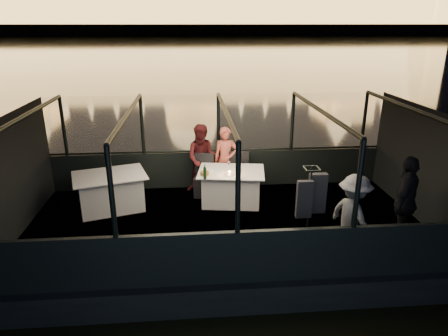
{
  "coord_description": "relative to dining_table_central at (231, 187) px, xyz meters",
  "views": [
    {
      "loc": [
        -0.65,
        -7.28,
        4.35
      ],
      "look_at": [
        0.0,
        0.4,
        1.55
      ],
      "focal_mm": 32.0,
      "sensor_mm": 36.0,
      "label": 1
    }
  ],
  "objects": [
    {
      "name": "river_water",
      "position": [
        -0.21,
        79.03,
        -0.89
      ],
      "size": [
        500.0,
        500.0,
        0.0
      ],
      "primitive_type": "plane",
      "color": "black",
      "rests_on": "ground"
    },
    {
      "name": "boat_hull",
      "position": [
        -0.21,
        -0.97,
        -0.89
      ],
      "size": [
        8.6,
        4.4,
        1.0
      ],
      "primitive_type": "cube",
      "color": "black",
      "rests_on": "river_water"
    },
    {
      "name": "boat_deck",
      "position": [
        -0.21,
        -0.97,
        -0.41
      ],
      "size": [
        8.0,
        4.0,
        0.04
      ],
      "primitive_type": "cube",
      "color": "black",
      "rests_on": "boat_hull"
    },
    {
      "name": "gunwale_port",
      "position": [
        -0.21,
        1.03,
        0.06
      ],
      "size": [
        8.0,
        0.08,
        0.9
      ],
      "primitive_type": "cube",
      "color": "black",
      "rests_on": "boat_deck"
    },
    {
      "name": "gunwale_starboard",
      "position": [
        -0.21,
        -2.97,
        0.06
      ],
      "size": [
        8.0,
        0.08,
        0.9
      ],
      "primitive_type": "cube",
      "color": "black",
      "rests_on": "boat_deck"
    },
    {
      "name": "cabin_glass_port",
      "position": [
        -0.21,
        1.03,
        1.21
      ],
      "size": [
        8.0,
        0.02,
        1.4
      ],
      "primitive_type": null,
      "color": "#99B2B2",
      "rests_on": "gunwale_port"
    },
    {
      "name": "cabin_glass_starboard",
      "position": [
        -0.21,
        -2.97,
        1.21
      ],
      "size": [
        8.0,
        0.02,
        1.4
      ],
      "primitive_type": null,
      "color": "#99B2B2",
      "rests_on": "gunwale_starboard"
    },
    {
      "name": "cabin_roof_glass",
      "position": [
        -0.21,
        -0.97,
        1.91
      ],
      "size": [
        8.0,
        4.0,
        0.02
      ],
      "primitive_type": null,
      "color": "#99B2B2",
      "rests_on": "boat_deck"
    },
    {
      "name": "end_wall_fore",
      "position": [
        -4.21,
        -0.97,
        0.76
      ],
      "size": [
        0.02,
        4.0,
        2.3
      ],
      "primitive_type": null,
      "color": "black",
      "rests_on": "boat_deck"
    },
    {
      "name": "end_wall_aft",
      "position": [
        3.79,
        -0.97,
        0.76
      ],
      "size": [
        0.02,
        4.0,
        2.3
      ],
      "primitive_type": null,
      "color": "black",
      "rests_on": "boat_deck"
    },
    {
      "name": "canopy_ribs",
      "position": [
        -0.21,
        -0.97,
        0.76
      ],
      "size": [
        8.0,
        4.0,
        2.3
      ],
      "primitive_type": null,
      "color": "black",
      "rests_on": "boat_deck"
    },
    {
      "name": "embankment",
      "position": [
        -0.21,
        209.03,
        0.11
      ],
      "size": [
        400.0,
        140.0,
        6.0
      ],
      "primitive_type": "cube",
      "color": "#423D33",
      "rests_on": "ground"
    },
    {
      "name": "dining_table_central",
      "position": [
        0.0,
        0.0,
        0.0
      ],
      "size": [
        1.59,
        1.25,
        0.77
      ],
      "primitive_type": "cube",
      "rotation": [
        0.0,
        0.0,
        -0.14
      ],
      "color": "silver",
      "rests_on": "boat_deck"
    },
    {
      "name": "dining_table_aft",
      "position": [
        -2.64,
        -0.1,
        0.0
      ],
      "size": [
        1.76,
        1.48,
        0.8
      ],
      "primitive_type": "cube",
      "rotation": [
        0.0,
        0.0,
        0.29
      ],
      "color": "white",
      "rests_on": "boat_deck"
    },
    {
      "name": "chair_port_left",
      "position": [
        -0.58,
        0.45,
        0.06
      ],
      "size": [
        0.55,
        0.55,
        0.98
      ],
      "primitive_type": "cube",
      "rotation": [
        0.0,
        0.0,
        -0.24
      ],
      "color": "black",
      "rests_on": "boat_deck"
    },
    {
      "name": "chair_port_right",
      "position": [
        0.25,
        0.45,
        0.06
      ],
      "size": [
        0.48,
        0.48,
        1.0
      ],
      "primitive_type": "cube",
      "rotation": [
        0.0,
        0.0,
        -0.02
      ],
      "color": "black",
      "rests_on": "boat_deck"
    },
    {
      "name": "coat_stand",
      "position": [
        1.08,
        -2.31,
        0.51
      ],
      "size": [
        0.57,
        0.51,
        1.68
      ],
      "primitive_type": null,
      "rotation": [
        0.0,
        0.0,
        0.36
      ],
      "color": "black",
      "rests_on": "boat_deck"
    },
    {
      "name": "person_woman_coral",
      "position": [
        -0.06,
        0.72,
        0.36
      ],
      "size": [
        0.59,
        0.41,
        1.58
      ],
      "primitive_type": "imported",
      "rotation": [
        0.0,
        0.0,
        -0.05
      ],
      "color": "#CA5B49",
      "rests_on": "boat_deck"
    },
    {
      "name": "person_man_maroon",
      "position": [
        -0.6,
        0.72,
        0.36
      ],
      "size": [
        0.84,
        0.68,
        1.66
      ],
      "primitive_type": "imported",
      "rotation": [
        0.0,
        0.0,
        -0.08
      ],
      "color": "#451316",
      "rests_on": "boat_deck"
    },
    {
      "name": "passenger_stripe",
      "position": [
        1.85,
        -2.35,
        0.47
      ],
      "size": [
        0.86,
        1.11,
        1.51
      ],
      "primitive_type": "imported",
      "rotation": [
        0.0,
        0.0,
        1.93
      ],
      "color": "white",
      "rests_on": "boat_deck"
    },
    {
      "name": "passenger_dark",
      "position": [
        2.91,
        -2.08,
        0.47
      ],
      "size": [
        1.0,
        1.03,
        1.72
      ],
      "primitive_type": "imported",
      "rotation": [
        0.0,
        0.0,
        3.96
      ],
      "color": "black",
      "rests_on": "boat_deck"
    },
    {
      "name": "wine_bottle",
      "position": [
        -0.6,
        -0.42,
        0.53
      ],
      "size": [
        0.07,
        0.07,
        0.31
      ],
      "primitive_type": "cylinder",
      "rotation": [
        0.0,
        0.0,
        -0.04
      ],
      "color": "#143915",
      "rests_on": "dining_table_central"
    },
    {
      "name": "bread_basket",
      "position": [
        -0.6,
        -0.21,
        0.42
      ],
      "size": [
        0.25,
        0.25,
        0.08
      ],
      "primitive_type": "cylinder",
      "rotation": [
        0.0,
        0.0,
        0.34
      ],
      "color": "olive",
      "rests_on": "dining_table_central"
    },
    {
      "name": "amber_candle",
      "position": [
        -0.07,
        -0.25,
        0.42
      ],
      "size": [
        0.08,
        0.08,
        0.09
      ],
      "primitive_type": "cylinder",
      "rotation": [
        0.0,
        0.0,
        0.36
      ],
      "color": "#FF923F",
      "rests_on": "dining_table_central"
    },
    {
      "name": "plate_near",
      "position": [
        0.13,
        -0.42,
        0.39
      ],
      "size": [
        0.27,
        0.27,
        0.01
      ],
      "primitive_type": "cylinder",
      "rotation": [
        0.0,
        0.0,
        0.22
      ],
      "color": "silver",
      "rests_on": "dining_table_central"
    },
    {
      "name": "plate_far",
      "position": [
        -0.53,
        0.05,
        0.39
      ],
      "size": [
        0.27,
        0.27,
        0.02
      ],
      "primitive_type": "cylinder",
      "rotation": [
        0.0,
        0.0,
        -0.02
      ],
      "color": "white",
      "rests_on": "dining_table_central"
    },
    {
      "name": "wine_glass_white",
      "position": [
        -0.6,
        -0.32,
        0.48
      ],
      "size": [
        0.08,
        0.08,
        0.21
      ],
      "primitive_type": null,
      "rotation": [
        0.0,
        0.0,
        0.09
      ],
      "color": "white",
      "rests_on": "dining_table_central"
    },
    {
      "name": "wine_glass_red",
      "position": [
        -0.05,
        0.03,
        0.48
      ],
      "size": [
        0.08,
        0.08,
        0.21
      ],
      "primitive_type": null,
      "rotation": [
        0.0,
        0.0,
        0.23
      ],
      "color": "white",
      "rests_on": "dining_table_central"
    }
  ]
}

